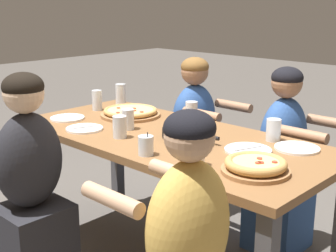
# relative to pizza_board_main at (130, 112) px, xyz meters

# --- Properties ---
(dining_table) EXTENTS (1.83, 0.83, 0.80)m
(dining_table) POSITION_rel_pizza_board_main_xyz_m (0.46, -0.14, -0.12)
(dining_table) COLOR brown
(dining_table) RESTS_ON ground
(pizza_board_main) EXTENTS (0.38, 0.38, 0.05)m
(pizza_board_main) POSITION_rel_pizza_board_main_xyz_m (0.00, 0.00, 0.00)
(pizza_board_main) COLOR #996B42
(pizza_board_main) RESTS_ON dining_table
(pizza_board_second) EXTENTS (0.29, 0.29, 0.06)m
(pizza_board_second) POSITION_rel_pizza_board_main_xyz_m (1.13, -0.30, 0.01)
(pizza_board_second) COLOR #996B42
(pizza_board_second) RESTS_ON dining_table
(skillet_bowl) EXTENTS (0.35, 0.24, 0.13)m
(skillet_bowl) POSITION_rel_pizza_board_main_xyz_m (0.56, -0.11, 0.03)
(skillet_bowl) COLOR black
(skillet_bowl) RESTS_ON dining_table
(empty_plate_a) EXTENTS (0.21, 0.21, 0.02)m
(empty_plate_a) POSITION_rel_pizza_board_main_xyz_m (-0.23, -0.32, -0.02)
(empty_plate_a) COLOR white
(empty_plate_a) RESTS_ON dining_table
(empty_plate_b) EXTENTS (0.23, 0.23, 0.02)m
(empty_plate_b) POSITION_rel_pizza_board_main_xyz_m (0.94, -0.08, -0.02)
(empty_plate_b) COLOR white
(empty_plate_b) RESTS_ON dining_table
(empty_plate_c) EXTENTS (0.21, 0.21, 0.02)m
(empty_plate_c) POSITION_rel_pizza_board_main_xyz_m (0.05, -0.39, -0.02)
(empty_plate_c) COLOR white
(empty_plate_c) RESTS_ON dining_table
(empty_plate_d) EXTENTS (0.22, 0.22, 0.02)m
(empty_plate_d) POSITION_rel_pizza_board_main_xyz_m (1.09, 0.11, -0.02)
(empty_plate_d) COLOR white
(empty_plate_d) RESTS_ON dining_table
(cocktail_glass_blue) EXTENTS (0.07, 0.07, 0.12)m
(cocktail_glass_blue) POSITION_rel_pizza_board_main_xyz_m (0.62, -0.46, 0.02)
(cocktail_glass_blue) COLOR silver
(cocktail_glass_blue) RESTS_ON dining_table
(drinking_glass_a) EXTENTS (0.07, 0.07, 0.12)m
(drinking_glass_a) POSITION_rel_pizza_board_main_xyz_m (0.31, -0.36, 0.03)
(drinking_glass_a) COLOR silver
(drinking_glass_a) RESTS_ON dining_table
(drinking_glass_b) EXTENTS (0.07, 0.07, 0.13)m
(drinking_glass_b) POSITION_rel_pizza_board_main_xyz_m (-0.28, -0.04, 0.04)
(drinking_glass_b) COLOR silver
(drinking_glass_b) RESTS_ON dining_table
(drinking_glass_c) EXTENTS (0.07, 0.07, 0.14)m
(drinking_glass_c) POSITION_rel_pizza_board_main_xyz_m (-0.30, 0.18, 0.04)
(drinking_glass_c) COLOR silver
(drinking_glass_c) RESTS_ON dining_table
(drinking_glass_d) EXTENTS (0.06, 0.06, 0.11)m
(drinking_glass_d) POSITION_rel_pizza_board_main_xyz_m (0.89, -0.40, 0.02)
(drinking_glass_d) COLOR silver
(drinking_glass_d) RESTS_ON dining_table
(drinking_glass_e) EXTENTS (0.07, 0.07, 0.12)m
(drinking_glass_e) POSITION_rel_pizza_board_main_xyz_m (0.35, 0.18, 0.02)
(drinking_glass_e) COLOR silver
(drinking_glass_e) RESTS_ON dining_table
(drinking_glass_f) EXTENTS (0.07, 0.07, 0.12)m
(drinking_glass_f) POSITION_rel_pizza_board_main_xyz_m (0.22, -0.22, 0.02)
(drinking_glass_f) COLOR silver
(drinking_glass_f) RESTS_ON dining_table
(drinking_glass_g) EXTENTS (0.08, 0.08, 0.12)m
(drinking_glass_g) POSITION_rel_pizza_board_main_xyz_m (0.93, 0.15, 0.02)
(drinking_glass_g) COLOR silver
(drinking_glass_g) RESTS_ON dining_table
(diner_far_midleft) EXTENTS (0.51, 0.40, 1.14)m
(diner_far_midleft) POSITION_rel_pizza_board_main_xyz_m (0.11, 0.49, -0.31)
(diner_far_midleft) COLOR #2D5193
(diner_far_midleft) RESTS_ON ground
(diner_near_midleft) EXTENTS (0.51, 0.40, 1.17)m
(diner_near_midleft) POSITION_rel_pizza_board_main_xyz_m (0.10, -0.78, -0.28)
(diner_near_midleft) COLOR #232328
(diner_near_midleft) RESTS_ON ground
(diner_far_midright) EXTENTS (0.51, 0.40, 1.14)m
(diner_far_midright) POSITION_rel_pizza_board_main_xyz_m (0.81, 0.49, -0.31)
(diner_far_midright) COLOR #2D5193
(diner_far_midright) RESTS_ON ground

